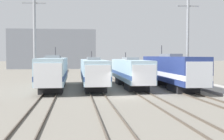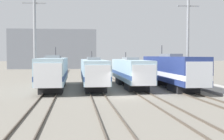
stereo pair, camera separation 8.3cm
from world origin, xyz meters
TOP-DOWN VIEW (x-y plane):
  - ground_plane at (0.00, 0.00)m, footprint 400.00×400.00m
  - rail_pair_far_left at (-7.38, 0.00)m, footprint 1.50×120.00m
  - rail_pair_center_left at (-2.46, 0.00)m, footprint 1.51×120.00m
  - rail_pair_center_right at (2.46, 0.00)m, footprint 1.51×120.00m
  - rail_pair_far_right at (7.38, 0.00)m, footprint 1.50×120.00m
  - locomotive_far_left at (-7.38, 8.14)m, footprint 3.03×16.74m
  - locomotive_center_left at (-2.46, 8.56)m, footprint 2.88×16.93m
  - locomotive_center_right at (2.46, 9.47)m, footprint 2.85×17.18m
  - locomotive_far_right at (7.38, 7.68)m, footprint 2.99×18.86m
  - catenary_tower_left at (-9.74, 9.31)m, footprint 2.95×0.35m
  - catenary_tower_right at (10.07, 9.31)m, footprint 2.95×0.35m
  - depot_building at (-11.79, 71.59)m, footprint 26.76×12.54m

SIDE VIEW (x-z plane):
  - ground_plane at x=0.00m, z-range 0.00..0.00m
  - rail_pair_far_left at x=-7.38m, z-range 0.00..0.15m
  - rail_pair_center_left at x=-2.46m, z-range 0.00..0.15m
  - rail_pair_center_right at x=2.46m, z-range 0.00..0.15m
  - rail_pair_far_right at x=7.38m, z-range 0.00..0.15m
  - locomotive_center_right at x=2.46m, z-range -0.28..4.33m
  - locomotive_center_left at x=-2.46m, z-range -0.34..4.40m
  - locomotive_far_left at x=-7.38m, z-range -0.49..4.79m
  - locomotive_far_right at x=7.38m, z-range -0.55..5.02m
  - depot_building at x=-11.79m, z-range 0.00..12.16m
  - catenary_tower_left at x=-9.74m, z-range 0.22..12.31m
  - catenary_tower_right at x=10.07m, z-range 0.22..12.31m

